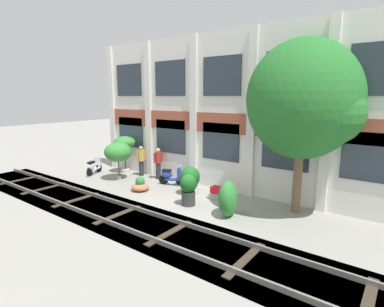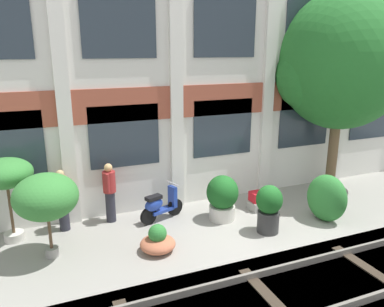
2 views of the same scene
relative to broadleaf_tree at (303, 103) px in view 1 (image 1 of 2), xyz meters
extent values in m
plane|color=gray|center=(-3.73, -1.78, -4.07)|extent=(80.00, 80.00, 0.00)
cube|color=silver|center=(-3.73, 0.91, -0.53)|extent=(14.92, 0.50, 7.08)
cube|color=#9E4C38|center=(-3.73, 0.64, -0.97)|extent=(14.92, 0.06, 0.90)
cube|color=silver|center=(-11.20, 0.60, -0.53)|extent=(0.36, 0.16, 7.08)
cube|color=silver|center=(-8.21, 0.60, -0.53)|extent=(0.36, 0.16, 7.08)
cube|color=silver|center=(-5.23, 0.60, -0.53)|extent=(0.36, 0.16, 7.08)
cube|color=silver|center=(-2.24, 0.60, -0.53)|extent=(0.36, 0.16, 7.08)
cube|color=silver|center=(0.74, 0.60, -0.53)|extent=(0.36, 0.16, 7.08)
cube|color=#28333D|center=(-9.70, 0.63, -1.82)|extent=(1.91, 0.04, 1.70)
cube|color=#28333D|center=(-6.72, 0.63, -1.82)|extent=(1.91, 0.04, 1.70)
cube|color=#28333D|center=(-3.73, 0.63, -1.82)|extent=(1.91, 0.04, 1.70)
cube|color=#28333D|center=(-0.75, 0.63, -1.82)|extent=(1.91, 0.04, 1.70)
cube|color=#28333D|center=(2.24, 0.63, -1.82)|extent=(1.91, 0.04, 1.70)
cube|color=#28333D|center=(-9.70, 0.63, 1.08)|extent=(1.91, 0.04, 1.70)
cube|color=#28333D|center=(-6.72, 0.63, 1.08)|extent=(1.91, 0.04, 1.70)
cube|color=#28333D|center=(-3.73, 0.63, 1.08)|extent=(1.91, 0.04, 1.70)
cube|color=#28333D|center=(-0.75, 0.63, 1.08)|extent=(1.91, 0.04, 1.70)
cube|color=#28333D|center=(2.24, 0.63, 1.08)|extent=(1.91, 0.04, 1.70)
cube|color=#5B5449|center=(-3.73, -4.23, -4.21)|extent=(22.92, 2.80, 0.28)
cube|color=slate|center=(-3.73, -4.95, -3.99)|extent=(22.92, 0.07, 0.15)
cube|color=slate|center=(-3.73, -3.51, -3.99)|extent=(22.92, 0.07, 0.15)
cube|color=#382D23|center=(-12.82, -4.23, -4.05)|extent=(0.24, 2.10, 0.03)
cube|color=#382D23|center=(-10.39, -4.23, -4.05)|extent=(0.24, 2.10, 0.03)
cube|color=#382D23|center=(-7.77, -4.23, -4.05)|extent=(0.24, 2.10, 0.03)
cube|color=#382D23|center=(-5.11, -4.23, -4.05)|extent=(0.24, 2.10, 0.03)
cube|color=#382D23|center=(-2.62, -4.23, -4.05)|extent=(0.24, 2.10, 0.03)
cube|color=#382D23|center=(0.04, -4.23, -4.05)|extent=(0.24, 2.10, 0.03)
cube|color=#382D23|center=(2.89, -4.23, -4.05)|extent=(0.24, 2.10, 0.03)
cylinder|color=brown|center=(0.00, 0.00, -2.56)|extent=(0.32, 0.32, 3.02)
ellipsoid|color=#236B28|center=(0.00, 0.00, 0.11)|extent=(3.96, 3.96, 4.22)
sphere|color=#236B28|center=(-0.99, 0.20, -0.31)|extent=(2.18, 2.18, 2.18)
sphere|color=#236B28|center=(0.99, -0.20, -0.31)|extent=(2.18, 2.18, 2.18)
cube|color=gray|center=(-2.97, -0.56, -3.94)|extent=(0.96, 0.52, 0.26)
cube|color=red|center=(-2.97, -0.56, -3.67)|extent=(0.82, 0.36, 0.28)
cylinder|color=gray|center=(-8.85, -1.05, -3.96)|extent=(0.29, 0.29, 0.22)
cylinder|color=brown|center=(-8.85, -1.05, -3.33)|extent=(0.07, 0.07, 1.04)
ellipsoid|color=#388438|center=(-8.85, -1.05, -2.61)|extent=(1.39, 1.39, 1.01)
cylinder|color=#333333|center=(-3.66, -1.87, -3.78)|extent=(0.55, 0.55, 0.57)
ellipsoid|color=#19561E|center=(-3.66, -1.87, -3.18)|extent=(0.67, 0.67, 0.75)
cylinder|color=beige|center=(-4.42, -0.75, -3.87)|extent=(0.71, 0.71, 0.39)
ellipsoid|color=#19561E|center=(-4.42, -0.75, -3.28)|extent=(0.87, 0.87, 0.93)
ellipsoid|color=#B76647|center=(-6.56, -1.72, -3.89)|extent=(0.83, 0.83, 0.35)
sphere|color=#2D7A33|center=(-6.56, -1.72, -3.62)|extent=(0.43, 0.43, 0.43)
cylinder|color=beige|center=(-9.67, 0.11, -3.97)|extent=(0.47, 0.47, 0.20)
cylinder|color=brown|center=(-9.67, 0.11, -3.17)|extent=(0.07, 0.07, 1.39)
ellipsoid|color=#388438|center=(-9.67, 0.11, -2.33)|extent=(1.23, 1.23, 0.70)
cylinder|color=black|center=(-11.00, -0.71, -3.83)|extent=(0.26, 0.48, 0.48)
cylinder|color=black|center=(-10.67, -1.55, -3.83)|extent=(0.26, 0.48, 0.48)
cube|color=silver|center=(-10.83, -1.14, -3.79)|extent=(0.47, 0.72, 0.08)
ellipsoid|color=silver|center=(-10.73, -1.38, -3.55)|extent=(0.45, 0.62, 0.36)
cube|color=black|center=(-10.73, -1.38, -3.35)|extent=(0.37, 0.49, 0.10)
cube|color=silver|center=(-10.97, -0.79, -3.49)|extent=(0.30, 0.21, 0.60)
cylinder|color=#B7B7BF|center=(-10.98, -0.77, -3.11)|extent=(0.48, 0.21, 0.03)
cylinder|color=black|center=(-5.53, -0.03, -3.83)|extent=(0.48, 0.24, 0.48)
cylinder|color=black|center=(-6.38, -0.32, -3.83)|extent=(0.48, 0.24, 0.48)
cube|color=navy|center=(-5.96, -0.18, -3.79)|extent=(0.72, 0.45, 0.08)
ellipsoid|color=navy|center=(-6.21, -0.26, -3.55)|extent=(0.61, 0.43, 0.36)
cube|color=black|center=(-6.21, -0.26, -3.35)|extent=(0.49, 0.35, 0.10)
cube|color=navy|center=(-5.61, -0.05, -3.49)|extent=(0.21, 0.30, 0.60)
cylinder|color=#B7B7BF|center=(-5.59, -0.04, -3.11)|extent=(0.19, 0.48, 0.03)
cylinder|color=#282833|center=(-7.27, 0.27, -3.64)|extent=(0.26, 0.26, 0.85)
cylinder|color=maroon|center=(-7.27, 0.27, -2.93)|extent=(0.34, 0.34, 0.57)
sphere|color=tan|center=(-7.27, 0.27, -2.54)|extent=(0.22, 0.22, 0.22)
cylinder|color=maroon|center=(-7.34, 0.06, -2.90)|extent=(0.09, 0.09, 0.51)
cylinder|color=maroon|center=(-7.20, 0.48, -2.90)|extent=(0.09, 0.09, 0.51)
cylinder|color=#282833|center=(-8.48, 0.22, -3.65)|extent=(0.26, 0.26, 0.82)
cylinder|color=tan|center=(-8.48, 0.22, -2.95)|extent=(0.34, 0.34, 0.59)
sphere|color=tan|center=(-8.48, 0.22, -2.55)|extent=(0.22, 0.22, 0.22)
cylinder|color=tan|center=(-8.58, 0.02, -2.92)|extent=(0.09, 0.09, 0.53)
cylinder|color=tan|center=(-8.38, 0.41, -2.92)|extent=(0.09, 0.09, 0.53)
ellipsoid|color=#2D7A33|center=(-1.84, -1.90, -3.41)|extent=(1.04, 1.29, 1.31)
camera|label=1|loc=(3.24, -10.93, 0.23)|focal=28.00mm
camera|label=2|loc=(-8.76, -9.22, 0.48)|focal=35.00mm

